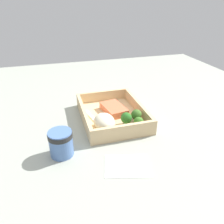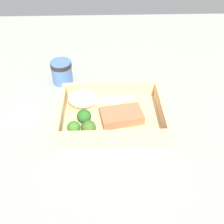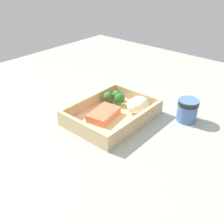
{
  "view_description": "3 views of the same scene",
  "coord_description": "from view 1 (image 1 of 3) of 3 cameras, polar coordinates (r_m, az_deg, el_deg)",
  "views": [
    {
      "loc": [
        67.03,
        -19.29,
        40.43
      ],
      "look_at": [
        0.0,
        0.0,
        2.7
      ],
      "focal_mm": 35.0,
      "sensor_mm": 36.0,
      "label": 1
    },
    {
      "loc": [
        1.88,
        54.59,
        49.36
      ],
      "look_at": [
        0.0,
        0.0,
        2.7
      ],
      "focal_mm": 42.0,
      "sensor_mm": 36.0,
      "label": 2
    },
    {
      "loc": [
        -57.08,
        -49.23,
        47.18
      ],
      "look_at": [
        0.0,
        0.0,
        2.7
      ],
      "focal_mm": 42.0,
      "sensor_mm": 36.0,
      "label": 3
    }
  ],
  "objects": [
    {
      "name": "ground_plane",
      "position": [
        0.81,
        0.0,
        -2.3
      ],
      "size": [
        160.0,
        160.0,
        2.0
      ],
      "primitive_type": "cube",
      "color": "#969C8F"
    },
    {
      "name": "takeout_tray",
      "position": [
        0.8,
        0.0,
        -1.32
      ],
      "size": [
        28.73,
        21.67,
        1.2
      ],
      "primitive_type": "cube",
      "color": "#D2B180",
      "rests_on": "ground_plane"
    },
    {
      "name": "tray_rim",
      "position": [
        0.79,
        0.0,
        0.35
      ],
      "size": [
        28.73,
        21.67,
        4.1
      ],
      "color": "#D2B180",
      "rests_on": "takeout_tray"
    },
    {
      "name": "salmon_fillet",
      "position": [
        0.82,
        0.44,
        0.79
      ],
      "size": [
        12.13,
        8.73,
        2.51
      ],
      "primitive_type": "cube",
      "rotation": [
        0.0,
        0.0,
        0.17
      ],
      "color": "#E56E48",
      "rests_on": "takeout_tray"
    },
    {
      "name": "mashed_potatoes",
      "position": [
        0.71,
        -2.03,
        -2.69
      ],
      "size": [
        8.87,
        6.81,
        5.31
      ],
      "primitive_type": "ellipsoid",
      "color": "beige",
      "rests_on": "takeout_tray"
    },
    {
      "name": "broccoli_floret_1",
      "position": [
        0.73,
        6.97,
        -2.62
      ],
      "size": [
        3.37,
        3.37,
        3.69
      ],
      "color": "#77A252",
      "rests_on": "takeout_tray"
    },
    {
      "name": "broccoli_floret_2",
      "position": [
        0.73,
        3.77,
        -1.62
      ],
      "size": [
        3.8,
        3.8,
        4.58
      ],
      "color": "#73A459",
      "rests_on": "takeout_tray"
    },
    {
      "name": "broccoli_floret_3",
      "position": [
        0.76,
        6.4,
        -0.75
      ],
      "size": [
        3.67,
        3.67,
        4.42
      ],
      "color": "#7D965D",
      "rests_on": "takeout_tray"
    },
    {
      "name": "fork",
      "position": [
        0.76,
        -4.2,
        -2.57
      ],
      "size": [
        15.8,
        4.92,
        0.44
      ],
      "color": "white",
      "rests_on": "takeout_tray"
    },
    {
      "name": "paper_cup",
      "position": [
        0.63,
        -13.21,
        -7.65
      ],
      "size": [
        6.79,
        6.79,
        7.63
      ],
      "color": "#4E72AD",
      "rests_on": "ground_plane"
    },
    {
      "name": "receipt_slip",
      "position": [
        0.6,
        4.07,
        -13.74
      ],
      "size": [
        11.82,
        14.06,
        0.24
      ],
      "primitive_type": "cube",
      "rotation": [
        0.0,
        0.0,
        -0.26
      ],
      "color": "white",
      "rests_on": "ground_plane"
    }
  ]
}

